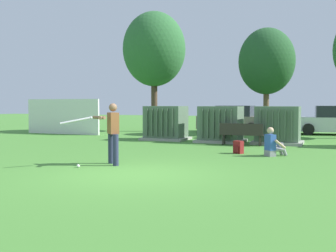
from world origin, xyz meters
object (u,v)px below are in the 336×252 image
parked_car_left_of_center (333,121)px  backpack (238,147)px  parked_car_leftmost (234,120)px  batter (111,130)px  park_bench (241,133)px  transformer_mid_west (221,125)px  transformer_mid_east (278,126)px  seated_spectator (273,145)px  sports_ball (78,166)px  transformer_west (166,123)px

parked_car_left_of_center → backpack: bearing=-105.7°
parked_car_leftmost → batter: bearing=-90.6°
parked_car_leftmost → parked_car_left_of_center: (5.65, 0.14, 0.00)m
park_bench → parked_car_leftmost: size_ratio=0.42×
park_bench → parked_car_left_of_center: parked_car_left_of_center is taller
transformer_mid_west → transformer_mid_east: (2.48, 0.19, 0.00)m
seated_spectator → backpack: size_ratio=2.19×
sports_ball → parked_car_leftmost: size_ratio=0.02×
parked_car_left_of_center → seated_spectator: bearing=-99.4°
transformer_west → parked_car_left_of_center: bearing=41.9°
sports_ball → seated_spectator: (4.54, 4.49, 0.33)m
transformer_mid_east → seated_spectator: (0.38, -4.35, -0.41)m
transformer_mid_west → backpack: 4.26m
backpack → parked_car_leftmost: 10.96m
transformer_mid_east → parked_car_left_of_center: bearing=71.8°
seated_spectator → parked_car_left_of_center: size_ratio=0.22×
transformer_west → parked_car_leftmost: 6.79m
transformer_mid_west → park_bench: size_ratio=1.17×
batter → sports_ball: batter is taller
parked_car_leftmost → parked_car_left_of_center: 5.65m
parked_car_left_of_center → park_bench: bearing=-113.8°
batter → parked_car_leftmost: bearing=89.4°
transformer_west → park_bench: size_ratio=1.17×
transformer_mid_west → sports_ball: bearing=-101.0°
backpack → parked_car_left_of_center: size_ratio=0.10×
transformer_mid_east → park_bench: size_ratio=1.17×
transformer_west → transformer_mid_east: bearing=-0.1°
transformer_west → backpack: (4.41, -4.09, -0.57)m
backpack → seated_spectator: bearing=-12.4°
sports_ball → parked_car_leftmost: parked_car_leftmost is taller
seated_spectator → transformer_mid_west: bearing=124.5°
transformer_mid_east → batter: size_ratio=1.21×
park_bench → sports_ball: 8.08m
transformer_mid_west → backpack: (1.65, -3.89, -0.57)m
seated_spectator → parked_car_leftmost: parked_car_leftmost is taller
transformer_mid_east → parked_car_leftmost: same height
parked_car_leftmost → transformer_west: bearing=-105.3°
seated_spectator → parked_car_left_of_center: (1.83, 11.04, 0.38)m
transformer_west → batter: batter is taller
transformer_mid_west → parked_car_leftmost: (-0.97, 6.75, -0.04)m
parked_car_left_of_center → sports_ball: bearing=-112.3°
seated_spectator → parked_car_leftmost: bearing=109.3°
park_bench → backpack: (0.48, -2.79, -0.32)m
batter → parked_car_left_of_center: bearing=68.5°
transformer_mid_west → park_bench: transformer_mid_west is taller
transformer_west → backpack: bearing=-42.8°
park_bench → transformer_mid_east: bearing=44.5°
transformer_mid_east → park_bench: bearing=-135.5°
transformer_west → sports_ball: (1.08, -8.84, -0.74)m
transformer_mid_west → transformer_mid_east: size_ratio=1.00×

